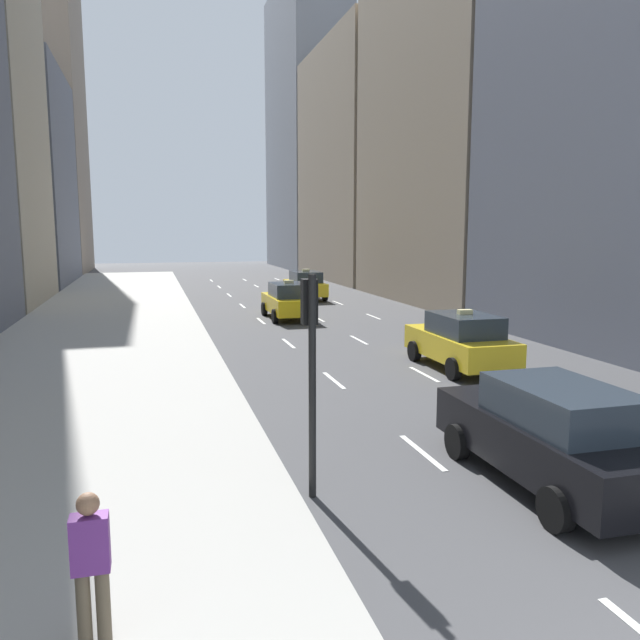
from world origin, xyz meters
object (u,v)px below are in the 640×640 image
Objects in this scene: taxi_lead at (305,285)px; taxi_third at (288,301)px; sedan_black_near at (552,434)px; taxi_second at (461,341)px; pedestrian_near_curb at (91,565)px; traffic_light_pole at (311,349)px.

taxi_lead is 1.00× the size of taxi_third.
taxi_lead is 28.47m from sedan_black_near.
taxi_third is (-2.80, 12.02, 0.00)m from taxi_second.
taxi_lead reaches higher than pedestrian_near_curb.
sedan_black_near is at bearing -95.64° from taxi_lead.
taxi_lead is 1.22× the size of traffic_light_pole.
traffic_light_pole reaches higher than taxi_third.
sedan_black_near is 2.89× the size of pedestrian_near_curb.
traffic_light_pole is (-3.95, -19.72, 1.53)m from taxi_third.
traffic_light_pole is at bearing -103.75° from taxi_lead.
taxi_lead is at bearing 76.25° from traffic_light_pole.
taxi_second is 1.22× the size of traffic_light_pole.
taxi_lead is at bearing 70.42° from taxi_third.
taxi_second is 8.89m from sedan_black_near.
taxi_lead is 1.00× the size of taxi_second.
sedan_black_near is (0.00, -20.46, 0.03)m from taxi_third.
sedan_black_near is at bearing -108.36° from taxi_second.
taxi_lead reaches higher than sedan_black_near.
sedan_black_near is (-2.80, -28.33, 0.03)m from taxi_lead.
taxi_second is 14.77m from pedestrian_near_curb.
traffic_light_pole reaches higher than taxi_second.
taxi_third reaches higher than pedestrian_near_curb.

